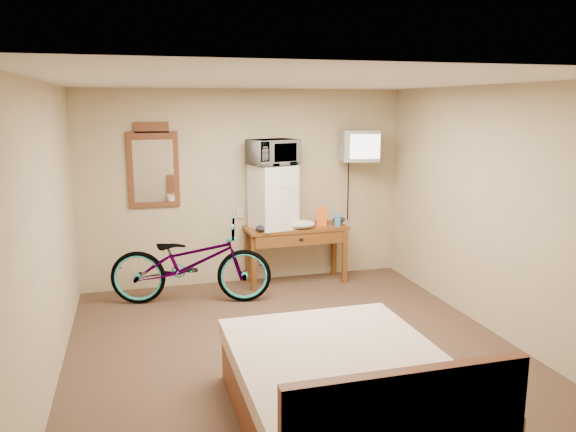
{
  "coord_description": "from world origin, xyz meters",
  "views": [
    {
      "loc": [
        -1.39,
        -4.78,
        2.3
      ],
      "look_at": [
        0.12,
        0.66,
        1.18
      ],
      "focal_mm": 35.0,
      "sensor_mm": 36.0,
      "label": 1
    }
  ],
  "objects_px": {
    "desk": "(297,236)",
    "bicycle": "(191,262)",
    "bed": "(347,393)",
    "mini_fridge": "(273,197)",
    "blue_cup": "(338,220)",
    "microwave": "(273,152)",
    "wall_mirror": "(153,166)",
    "crt_television": "(359,146)"
  },
  "relations": [
    {
      "from": "bed",
      "to": "crt_television",
      "type": "bearing_deg",
      "value": 66.68
    },
    {
      "from": "microwave",
      "to": "bed",
      "type": "relative_size",
      "value": 0.29
    },
    {
      "from": "crt_television",
      "to": "bicycle",
      "type": "bearing_deg",
      "value": -170.01
    },
    {
      "from": "bicycle",
      "to": "mini_fridge",
      "type": "bearing_deg",
      "value": -57.51
    },
    {
      "from": "desk",
      "to": "blue_cup",
      "type": "relative_size",
      "value": 9.06
    },
    {
      "from": "crt_television",
      "to": "bicycle",
      "type": "height_order",
      "value": "crt_television"
    },
    {
      "from": "blue_cup",
      "to": "bicycle",
      "type": "height_order",
      "value": "bicycle"
    },
    {
      "from": "crt_television",
      "to": "bicycle",
      "type": "relative_size",
      "value": 0.32
    },
    {
      "from": "bed",
      "to": "microwave",
      "type": "bearing_deg",
      "value": 84.74
    },
    {
      "from": "wall_mirror",
      "to": "bed",
      "type": "xyz_separation_m",
      "value": [
        1.14,
        -3.65,
        -1.26
      ]
    },
    {
      "from": "blue_cup",
      "to": "desk",
      "type": "bearing_deg",
      "value": 173.07
    },
    {
      "from": "microwave",
      "to": "wall_mirror",
      "type": "relative_size",
      "value": 0.56
    },
    {
      "from": "mini_fridge",
      "to": "blue_cup",
      "type": "height_order",
      "value": "mini_fridge"
    },
    {
      "from": "desk",
      "to": "crt_television",
      "type": "bearing_deg",
      "value": 1.4
    },
    {
      "from": "mini_fridge",
      "to": "blue_cup",
      "type": "bearing_deg",
      "value": -6.91
    },
    {
      "from": "desk",
      "to": "mini_fridge",
      "type": "height_order",
      "value": "mini_fridge"
    },
    {
      "from": "microwave",
      "to": "blue_cup",
      "type": "bearing_deg",
      "value": -26.7
    },
    {
      "from": "microwave",
      "to": "bicycle",
      "type": "relative_size",
      "value": 0.31
    },
    {
      "from": "mini_fridge",
      "to": "wall_mirror",
      "type": "height_order",
      "value": "wall_mirror"
    },
    {
      "from": "desk",
      "to": "wall_mirror",
      "type": "distance_m",
      "value": 2.01
    },
    {
      "from": "blue_cup",
      "to": "bicycle",
      "type": "bearing_deg",
      "value": -170.9
    },
    {
      "from": "microwave",
      "to": "mini_fridge",
      "type": "bearing_deg",
      "value": -143.49
    },
    {
      "from": "wall_mirror",
      "to": "blue_cup",
      "type": "bearing_deg",
      "value": -8.35
    },
    {
      "from": "crt_television",
      "to": "blue_cup",
      "type": "bearing_deg",
      "value": -164.61
    },
    {
      "from": "desk",
      "to": "microwave",
      "type": "relative_size",
      "value": 2.27
    },
    {
      "from": "crt_television",
      "to": "bed",
      "type": "bearing_deg",
      "value": -113.32
    },
    {
      "from": "wall_mirror",
      "to": "bicycle",
      "type": "bearing_deg",
      "value": -61.1
    },
    {
      "from": "desk",
      "to": "bicycle",
      "type": "relative_size",
      "value": 0.71
    },
    {
      "from": "microwave",
      "to": "bicycle",
      "type": "xyz_separation_m",
      "value": [
        -1.1,
        -0.41,
        -1.22
      ]
    },
    {
      "from": "crt_television",
      "to": "wall_mirror",
      "type": "height_order",
      "value": "wall_mirror"
    },
    {
      "from": "microwave",
      "to": "bed",
      "type": "bearing_deg",
      "value": -115.04
    },
    {
      "from": "wall_mirror",
      "to": "microwave",
      "type": "bearing_deg",
      "value": -9.17
    },
    {
      "from": "bed",
      "to": "mini_fridge",
      "type": "bearing_deg",
      "value": 84.74
    },
    {
      "from": "wall_mirror",
      "to": "bed",
      "type": "distance_m",
      "value": 4.03
    },
    {
      "from": "mini_fridge",
      "to": "blue_cup",
      "type": "relative_size",
      "value": 5.5
    },
    {
      "from": "bed",
      "to": "desk",
      "type": "bearing_deg",
      "value": 79.63
    },
    {
      "from": "mini_fridge",
      "to": "crt_television",
      "type": "xyz_separation_m",
      "value": [
        1.15,
        -0.02,
        0.63
      ]
    },
    {
      "from": "microwave",
      "to": "bed",
      "type": "height_order",
      "value": "microwave"
    },
    {
      "from": "mini_fridge",
      "to": "bicycle",
      "type": "relative_size",
      "value": 0.43
    },
    {
      "from": "crt_television",
      "to": "wall_mirror",
      "type": "bearing_deg",
      "value": 174.5
    },
    {
      "from": "desk",
      "to": "mini_fridge",
      "type": "relative_size",
      "value": 1.65
    },
    {
      "from": "blue_cup",
      "to": "wall_mirror",
      "type": "xyz_separation_m",
      "value": [
        -2.29,
        0.34,
        0.73
      ]
    }
  ]
}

